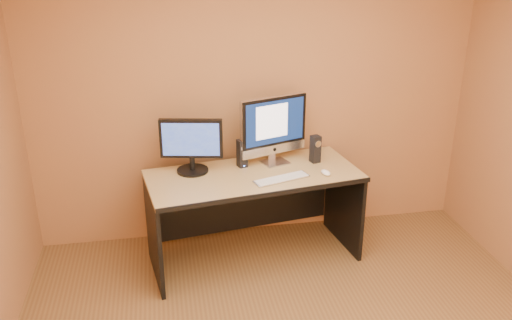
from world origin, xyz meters
name	(u,v)px	position (x,y,z in m)	size (l,w,h in m)	color
walls	(319,197)	(0.00, 0.00, 1.30)	(4.00, 4.00, 2.60)	#935E3B
desk	(254,217)	(-0.11, 1.46, 0.41)	(1.76, 0.77, 0.82)	tan
imac	(275,130)	(0.11, 1.66, 1.12)	(0.63, 0.23, 0.61)	silver
second_monitor	(191,146)	(-0.61, 1.60, 1.05)	(0.53, 0.26, 0.46)	black
speaker_left	(242,153)	(-0.18, 1.64, 0.94)	(0.07, 0.08, 0.24)	black
speaker_right	(315,149)	(0.46, 1.62, 0.94)	(0.07, 0.08, 0.24)	black
keyboard	(282,179)	(0.09, 1.30, 0.83)	(0.47, 0.13, 0.02)	silver
mouse	(326,172)	(0.47, 1.34, 0.84)	(0.06, 0.11, 0.04)	white
cable_a	(279,160)	(0.16, 1.70, 0.82)	(0.01, 0.01, 0.24)	black
cable_b	(267,159)	(0.06, 1.76, 0.82)	(0.01, 0.01, 0.20)	black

